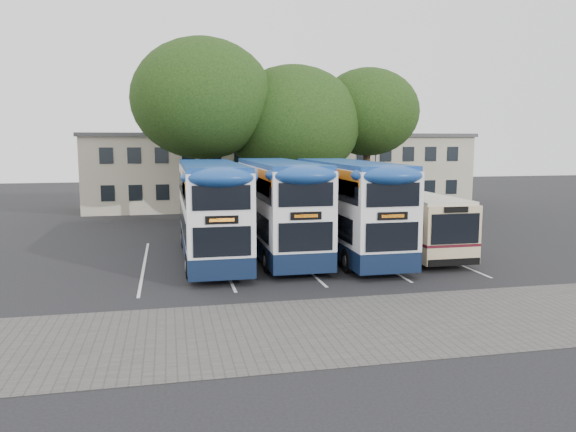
# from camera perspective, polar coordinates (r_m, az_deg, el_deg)

# --- Properties ---
(ground) EXTENTS (120.00, 120.00, 0.00)m
(ground) POSITION_cam_1_polar(r_m,az_deg,el_deg) (23.42, 12.54, -6.31)
(ground) COLOR black
(ground) RESTS_ON ground
(paving_strip) EXTENTS (40.00, 6.00, 0.01)m
(paving_strip) POSITION_cam_1_polar(r_m,az_deg,el_deg) (18.24, 13.37, -10.33)
(paving_strip) COLOR #595654
(paving_strip) RESTS_ON ground
(bay_lines) EXTENTS (14.12, 11.00, 0.01)m
(bay_lines) POSITION_cam_1_polar(r_m,az_deg,el_deg) (26.86, 0.72, -4.32)
(bay_lines) COLOR silver
(bay_lines) RESTS_ON ground
(depot_building) EXTENTS (32.40, 8.40, 6.20)m
(depot_building) POSITION_cam_1_polar(r_m,az_deg,el_deg) (48.63, -0.73, 4.78)
(depot_building) COLOR #BEB699
(depot_building) RESTS_ON ground
(lamp_post) EXTENTS (0.25, 1.05, 9.06)m
(lamp_post) POSITION_cam_1_polar(r_m,az_deg,el_deg) (43.49, 8.96, 6.89)
(lamp_post) COLOR gray
(lamp_post) RESTS_ON ground
(tree_left) EXTENTS (9.12, 9.12, 12.14)m
(tree_left) POSITION_cam_1_polar(r_m,az_deg,el_deg) (37.25, -8.71, 11.67)
(tree_left) COLOR black
(tree_left) RESTS_ON ground
(tree_mid) EXTENTS (9.26, 9.26, 10.71)m
(tree_mid) POSITION_cam_1_polar(r_m,az_deg,el_deg) (38.97, 0.52, 9.38)
(tree_mid) COLOR black
(tree_mid) RESTS_ON ground
(tree_right) EXTENTS (7.29, 7.29, 10.71)m
(tree_right) POSITION_cam_1_polar(r_m,az_deg,el_deg) (40.94, 8.10, 10.39)
(tree_right) COLOR black
(tree_right) RESTS_ON ground
(bus_dd_left) EXTENTS (2.65, 10.95, 4.56)m
(bus_dd_left) POSITION_cam_1_polar(r_m,az_deg,el_deg) (26.55, -7.86, 0.95)
(bus_dd_left) COLOR #0F1C37
(bus_dd_left) RESTS_ON ground
(bus_dd_mid) EXTENTS (2.67, 11.02, 4.59)m
(bus_dd_mid) POSITION_cam_1_polar(r_m,az_deg,el_deg) (27.34, -0.97, 1.25)
(bus_dd_mid) COLOR #0F1C37
(bus_dd_mid) RESTS_ON ground
(bus_dd_right) EXTENTS (2.67, 11.00, 4.58)m
(bus_dd_right) POSITION_cam_1_polar(r_m,az_deg,el_deg) (27.49, 6.14, 1.23)
(bus_dd_right) COLOR #0F1C37
(bus_dd_right) RESTS_ON ground
(bus_single) EXTENTS (2.55, 10.00, 2.98)m
(bus_single) POSITION_cam_1_polar(r_m,az_deg,el_deg) (29.24, 11.86, -0.16)
(bus_single) COLOR beige
(bus_single) RESTS_ON ground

